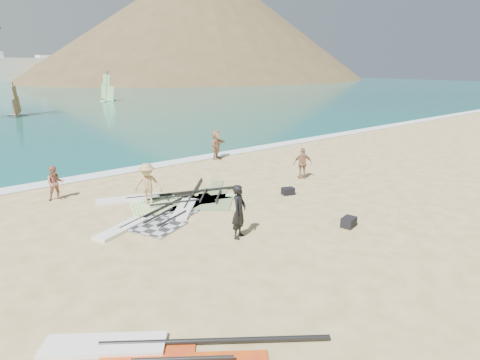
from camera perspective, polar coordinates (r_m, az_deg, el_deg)
ground at (r=15.01m, az=7.87°, el=-7.40°), size 300.00×300.00×0.00m
surf_line at (r=24.61m, az=-13.39°, el=1.69°), size 300.00×1.20×0.04m
headland_main at (r=168.81m, az=-4.78°, el=14.07°), size 143.00×143.00×45.00m
headland_minor at (r=198.17m, az=2.17°, el=14.42°), size 70.00×70.00×28.00m
rig_grey at (r=16.12m, az=-12.69°, el=-5.77°), size 5.51×3.46×0.20m
rig_green at (r=18.50m, az=-11.32°, el=-2.79°), size 6.32×3.69×0.21m
rig_orange at (r=18.15m, az=-5.70°, el=-2.93°), size 4.93×4.64×0.20m
gear_bag_near at (r=15.84m, az=15.20°, el=-5.80°), size 0.68×0.55×0.38m
gear_bag_far at (r=19.13m, az=6.84°, el=-1.59°), size 0.66×0.55×0.34m
person_wetsuit at (r=14.12m, az=-0.13°, el=-4.51°), size 0.85×0.75×1.95m
beachgoer_left at (r=19.90m, az=-24.78°, el=-0.41°), size 0.86×0.72×1.59m
beachgoer_mid at (r=17.78m, az=-13.02°, el=-0.64°), size 1.41×1.22×1.90m
beachgoer_back at (r=21.75m, az=8.90°, el=2.37°), size 1.07×0.88×1.70m
beachgoer_right at (r=26.06m, az=-3.38°, el=5.04°), size 1.81×1.36×1.90m
windsurfer_centre at (r=55.73m, az=-29.16°, el=9.23°), size 2.19×2.36×3.92m
windsurfer_right at (r=71.82m, az=-18.31°, el=11.71°), size 2.80×3.12×4.93m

